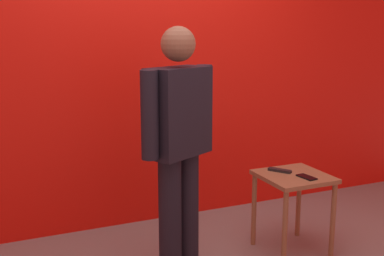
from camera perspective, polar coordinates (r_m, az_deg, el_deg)
The scene contains 5 objects.
back_wall_red at distance 3.86m, azimuth -5.75°, elevation 10.50°, with size 6.16×0.12×3.02m, color red.
standing_person at distance 3.04m, azimuth -1.63°, elevation -1.28°, with size 0.61×0.39×1.62m.
side_table at distance 3.48m, azimuth 12.15°, elevation -7.17°, with size 0.46×0.46×0.58m.
cell_phone at distance 3.39m, azimuth 13.68°, elevation -5.79°, with size 0.07×0.14×0.01m, color black.
tv_remote at distance 3.49m, azimuth 10.55°, elevation -5.05°, with size 0.04×0.17×0.02m, color black.
Camera 1 is at (-1.17, -2.43, 1.59)m, focal length 44.15 mm.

